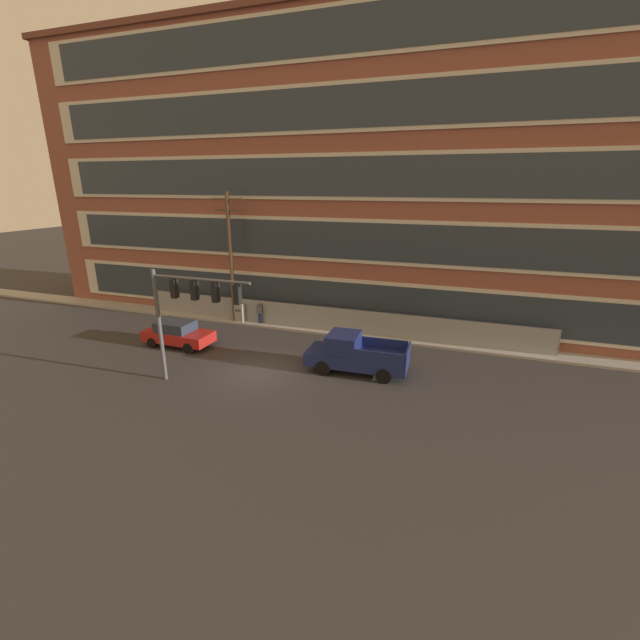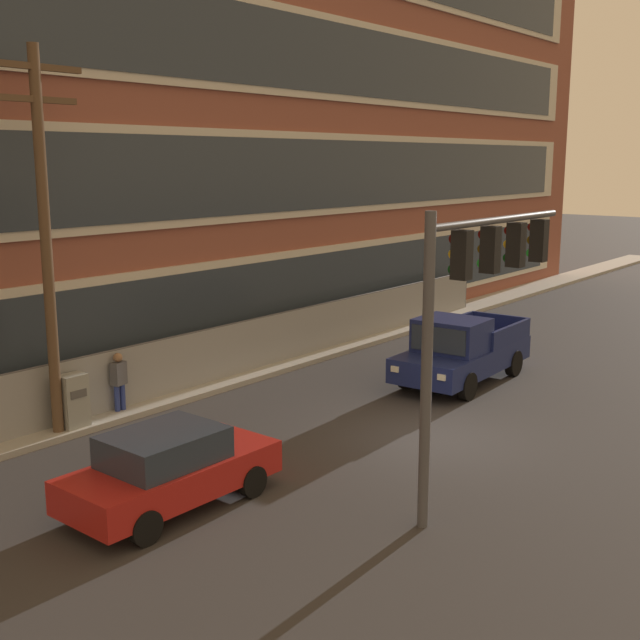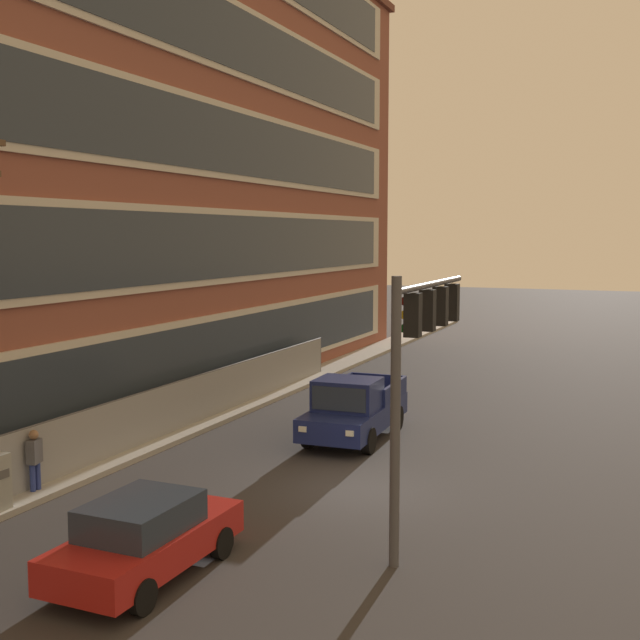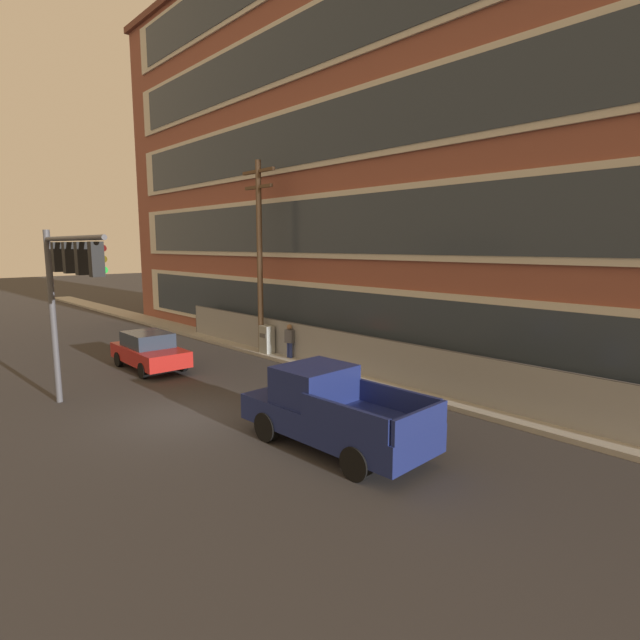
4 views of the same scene
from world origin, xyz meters
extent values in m
plane|color=#333030|center=(0.00, 0.00, 0.00)|extent=(160.00, 160.00, 0.00)
cube|color=#9E9B93|center=(0.00, 7.46, 0.08)|extent=(80.00, 1.62, 0.16)
cube|color=brown|center=(2.87, 12.46, 9.76)|extent=(49.87, 8.39, 19.52)
cube|color=beige|center=(2.87, 8.21, 2.15)|extent=(45.88, 0.10, 2.81)
cube|color=#2D3844|center=(2.87, 8.15, 2.15)|extent=(43.89, 0.06, 2.34)
cube|color=beige|center=(2.87, 8.21, 6.05)|extent=(45.88, 0.10, 2.81)
cube|color=#2D3844|center=(2.87, 8.15, 6.05)|extent=(43.89, 0.06, 2.34)
cube|color=beige|center=(2.87, 8.21, 9.95)|extent=(45.88, 0.10, 2.81)
cube|color=#2D3844|center=(2.87, 8.15, 9.95)|extent=(43.89, 0.06, 2.34)
cube|color=gray|center=(1.37, 7.38, 0.87)|extent=(27.68, 0.04, 1.73)
cylinder|color=#4C4C51|center=(-12.47, 7.38, 0.87)|extent=(0.06, 0.06, 1.73)
cylinder|color=#4C4C51|center=(1.37, 7.38, 1.73)|extent=(27.68, 0.05, 0.05)
cylinder|color=#4C4C51|center=(-4.13, -2.29, 2.85)|extent=(0.20, 0.20, 5.71)
cylinder|color=#4C4C51|center=(-1.55, -2.29, 5.41)|extent=(5.17, 0.14, 0.14)
cube|color=black|center=(-3.01, -2.29, 4.86)|extent=(0.28, 0.32, 0.90)
cylinder|color=#4B0807|center=(-3.01, -2.11, 5.14)|extent=(0.04, 0.18, 0.18)
cylinder|color=gold|center=(-3.01, -2.11, 4.86)|extent=(0.04, 0.18, 0.18)
cylinder|color=#0A4011|center=(-3.01, -2.11, 4.58)|extent=(0.04, 0.18, 0.18)
cube|color=black|center=(-1.89, -2.29, 4.86)|extent=(0.28, 0.32, 0.90)
cylinder|color=#4B0807|center=(-1.89, -2.11, 5.14)|extent=(0.04, 0.18, 0.18)
cylinder|color=#503E08|center=(-1.89, -2.11, 4.86)|extent=(0.04, 0.18, 0.18)
cylinder|color=green|center=(-1.89, -2.11, 4.58)|extent=(0.04, 0.18, 0.18)
cube|color=black|center=(-0.76, -2.29, 4.86)|extent=(0.28, 0.32, 0.90)
cylinder|color=#4B0807|center=(-0.76, -2.11, 5.14)|extent=(0.04, 0.18, 0.18)
cylinder|color=gold|center=(-0.76, -2.11, 4.86)|extent=(0.04, 0.18, 0.18)
cylinder|color=#0A4011|center=(-0.76, -2.11, 4.58)|extent=(0.04, 0.18, 0.18)
cube|color=black|center=(0.36, -2.29, 4.86)|extent=(0.28, 0.32, 0.90)
cylinder|color=#4B0807|center=(0.36, -2.11, 5.14)|extent=(0.04, 0.18, 0.18)
cylinder|color=#503E08|center=(0.36, -2.11, 4.86)|extent=(0.04, 0.18, 0.18)
cylinder|color=green|center=(0.36, -2.11, 4.58)|extent=(0.04, 0.18, 0.18)
cube|color=navy|center=(4.87, 1.86, 0.75)|extent=(5.39, 2.27, 0.70)
cube|color=navy|center=(4.13, 1.83, 1.58)|extent=(1.66, 1.96, 0.96)
cube|color=#283342|center=(3.31, 1.80, 1.58)|extent=(0.12, 1.70, 0.72)
cube|color=navy|center=(6.10, 0.93, 1.38)|extent=(2.66, 0.22, 0.56)
cube|color=navy|center=(6.03, 2.88, 1.38)|extent=(2.66, 0.22, 0.56)
cube|color=navy|center=(7.49, 1.95, 1.38)|extent=(0.17, 1.99, 0.56)
cylinder|color=black|center=(3.32, 0.84, 0.40)|extent=(0.81, 0.29, 0.80)
cylinder|color=black|center=(3.25, 2.75, 0.40)|extent=(0.81, 0.29, 0.80)
cylinder|color=black|center=(6.50, 0.96, 0.40)|extent=(0.81, 0.29, 0.80)
cylinder|color=black|center=(6.43, 2.87, 0.40)|extent=(0.81, 0.29, 0.80)
cube|color=white|center=(2.23, 1.03, 0.85)|extent=(0.07, 0.24, 0.16)
cube|color=white|center=(2.17, 2.48, 0.85)|extent=(0.07, 0.24, 0.16)
cube|color=#AD1E19|center=(-6.43, 1.89, 0.64)|extent=(4.28, 1.89, 0.64)
cube|color=#283342|center=(-6.60, 1.89, 1.26)|extent=(2.15, 1.64, 0.60)
cylinder|color=black|center=(-5.10, 2.71, 0.32)|extent=(0.64, 0.21, 0.64)
cylinder|color=black|center=(-5.13, 1.01, 0.32)|extent=(0.64, 0.21, 0.64)
cylinder|color=black|center=(-7.73, 2.76, 0.32)|extent=(0.64, 0.21, 0.64)
cylinder|color=black|center=(-7.76, 1.06, 0.32)|extent=(0.64, 0.21, 0.64)
cylinder|color=brown|center=(-5.53, 7.02, 4.53)|extent=(0.26, 0.26, 9.06)
cube|color=brown|center=(-5.53, 7.02, 8.56)|extent=(2.35, 0.14, 0.14)
cube|color=brown|center=(-5.53, 7.02, 7.86)|extent=(2.00, 0.14, 0.14)
cube|color=#939993|center=(-5.07, 7.02, 0.73)|extent=(0.64, 0.47, 1.47)
cube|color=#515151|center=(-5.07, 6.78, 1.03)|extent=(0.44, 0.02, 0.20)
cylinder|color=navy|center=(-3.66, 7.19, 0.42)|extent=(0.14, 0.14, 0.85)
cylinder|color=navy|center=(-3.48, 7.19, 0.42)|extent=(0.14, 0.14, 0.85)
cube|color=#4C4C51|center=(-3.57, 7.19, 1.15)|extent=(0.44, 0.32, 0.60)
sphere|color=#8C6647|center=(-3.57, 7.19, 1.57)|extent=(0.24, 0.24, 0.24)
camera|label=1|loc=(10.00, -18.47, 9.60)|focal=24.00mm
camera|label=2|loc=(-15.90, -9.32, 6.56)|focal=45.00mm
camera|label=3|loc=(-18.68, -6.83, 6.49)|focal=45.00mm
camera|label=4|loc=(13.72, -6.73, 5.21)|focal=28.00mm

